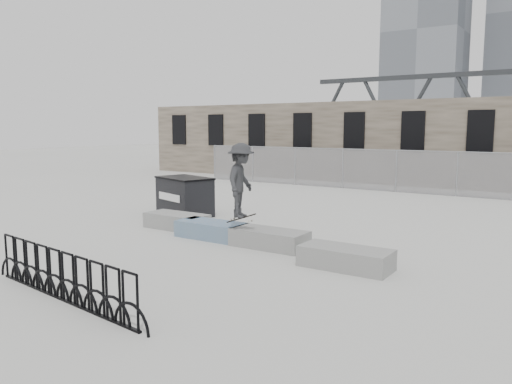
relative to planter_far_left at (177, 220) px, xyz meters
The scene contains 10 objects.
ground 2.83m from the planter_far_left, ahead, with size 120.00×120.00×0.00m, color beige.
stone_wall 16.35m from the planter_far_left, 80.03° to the left, with size 36.00×2.58×4.50m.
chainlink_fence 12.59m from the planter_far_left, 77.08° to the left, with size 22.06×0.06×2.02m.
planter_far_left is the anchor object (origin of this frame).
planter_center_left 1.77m from the planter_far_left, 14.70° to the right, with size 2.00×0.90×0.46m.
planter_center_right 3.68m from the planter_far_left, ahead, with size 2.00×0.90×0.46m.
planter_offset 6.18m from the planter_far_left, 11.12° to the right, with size 2.00×0.90×0.46m.
dumpster 2.37m from the planter_far_left, 125.52° to the left, with size 2.33×1.80×1.35m.
bike_rack 6.49m from the planter_far_left, 65.66° to the right, with size 4.91×0.61×0.90m.
skateboarder 3.39m from the planter_far_left, 14.58° to the right, with size 1.02×1.39×2.09m.
Camera 1 is at (7.50, -10.91, 3.08)m, focal length 35.00 mm.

